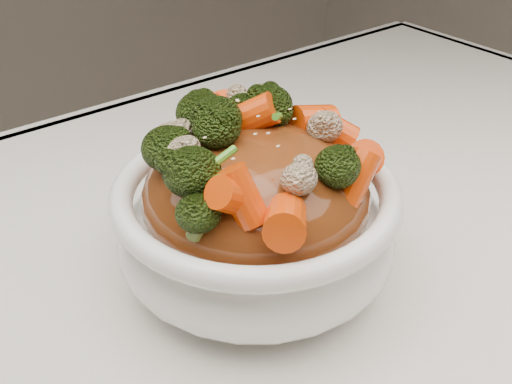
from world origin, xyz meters
TOP-DOWN VIEW (x-y plane):
  - tablecloth at (0.00, 0.00)m, footprint 1.20×0.80m
  - bowl at (0.01, 0.04)m, footprint 0.26×0.26m
  - sauce_base at (0.01, 0.04)m, footprint 0.21×0.21m
  - carrots at (0.01, 0.04)m, footprint 0.21×0.21m
  - broccoli at (0.01, 0.04)m, footprint 0.21×0.21m
  - cauliflower at (0.01, 0.04)m, footprint 0.21×0.21m
  - scallions at (0.01, 0.04)m, footprint 0.16×0.16m
  - sesame_seeds at (0.01, 0.04)m, footprint 0.19×0.19m

SIDE VIEW (x-z plane):
  - tablecloth at x=0.00m, z-range 0.71..0.75m
  - bowl at x=0.01m, z-range 0.75..0.83m
  - sauce_base at x=0.01m, z-range 0.77..0.87m
  - cauliflower at x=0.01m, z-range 0.86..0.90m
  - broccoli at x=0.01m, z-range 0.86..0.90m
  - carrots at x=0.01m, z-range 0.86..0.91m
  - scallions at x=0.01m, z-range 0.87..0.89m
  - sesame_seeds at x=0.01m, z-range 0.88..0.89m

